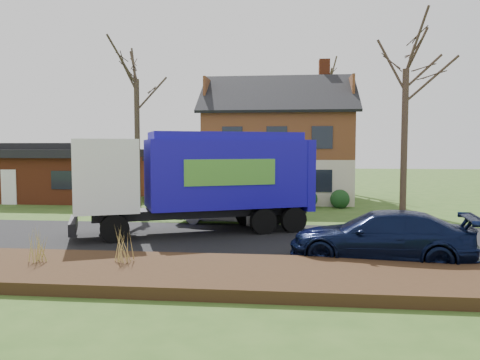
# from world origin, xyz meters

# --- Properties ---
(ground) EXTENTS (120.00, 120.00, 0.00)m
(ground) POSITION_xyz_m (0.00, 0.00, 0.00)
(ground) COLOR #2F4E1A
(ground) RESTS_ON ground
(road) EXTENTS (80.00, 7.00, 0.02)m
(road) POSITION_xyz_m (0.00, 0.00, 0.01)
(road) COLOR black
(road) RESTS_ON ground
(mulch_verge) EXTENTS (80.00, 3.50, 0.30)m
(mulch_verge) POSITION_xyz_m (0.00, -5.30, 0.15)
(mulch_verge) COLOR black
(mulch_verge) RESTS_ON ground
(main_house) EXTENTS (12.95, 8.95, 9.26)m
(main_house) POSITION_xyz_m (1.49, 13.91, 4.03)
(main_house) COLOR beige
(main_house) RESTS_ON ground
(ranch_house) EXTENTS (9.80, 8.20, 3.70)m
(ranch_house) POSITION_xyz_m (-12.00, 13.00, 1.81)
(ranch_house) COLOR brown
(ranch_house) RESTS_ON ground
(garbage_truck) EXTENTS (9.63, 6.04, 4.03)m
(garbage_truck) POSITION_xyz_m (-0.73, 1.29, 2.32)
(garbage_truck) COLOR black
(garbage_truck) RESTS_ON ground
(silver_sedan) EXTENTS (4.30, 1.64, 1.40)m
(silver_sedan) POSITION_xyz_m (-0.17, 3.72, 0.70)
(silver_sedan) COLOR #929499
(silver_sedan) RESTS_ON ground
(navy_wagon) EXTENTS (5.56, 2.85, 1.54)m
(navy_wagon) POSITION_xyz_m (5.46, -2.91, 0.77)
(navy_wagon) COLOR black
(navy_wagon) RESTS_ON ground
(tree_front_west) EXTENTS (3.42, 3.42, 10.18)m
(tree_front_west) POSITION_xyz_m (-6.00, 9.21, 8.39)
(tree_front_west) COLOR #392E22
(tree_front_west) RESTS_ON ground
(tree_front_east) EXTENTS (3.89, 3.89, 10.79)m
(tree_front_east) POSITION_xyz_m (8.81, 8.68, 8.77)
(tree_front_east) COLOR #413027
(tree_front_east) RESTS_ON ground
(tree_back) EXTENTS (3.57, 3.57, 11.32)m
(tree_back) POSITION_xyz_m (5.66, 21.66, 9.43)
(tree_back) COLOR #433528
(tree_back) RESTS_ON ground
(grass_clump_west) EXTENTS (0.36, 0.30, 0.96)m
(grass_clump_west) POSITION_xyz_m (-4.09, -5.07, 0.78)
(grass_clump_west) COLOR #A9964A
(grass_clump_west) RESTS_ON mulch_verge
(grass_clump_mid) EXTENTS (0.36, 0.30, 1.01)m
(grass_clump_mid) POSITION_xyz_m (-1.75, -4.87, 0.80)
(grass_clump_mid) COLOR #AA8C4B
(grass_clump_mid) RESTS_ON mulch_verge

